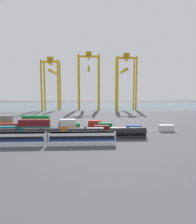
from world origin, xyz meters
TOP-DOWN VIEW (x-y plane):
  - ground_plane at (0.00, 40.00)m, footprint 420.00×420.00m
  - harbour_water at (0.00, 133.90)m, footprint 400.00×110.00m
  - passenger_train at (-0.93, -18.34)m, footprint 41.47×3.14m
  - freight_tank_row at (2.99, -10.73)m, footprint 57.22×2.77m
  - shipping_container_1 at (-23.19, 0.08)m, footprint 12.10×2.44m
  - shipping_container_2 at (-9.89, 0.08)m, footprint 12.10×2.44m
  - shipping_container_3 at (-9.89, 0.08)m, footprint 12.10×2.44m
  - shipping_container_4 at (3.40, 0.08)m, footprint 6.04×2.44m
  - shipping_container_5 at (3.40, 0.08)m, footprint 6.04×2.44m
  - shipping_container_6 at (16.69, 0.08)m, footprint 6.04×2.44m
  - shipping_container_7 at (29.98, 0.08)m, footprint 6.04×2.44m
  - shipping_container_8 at (43.27, 0.08)m, footprint 6.04×2.44m
  - shipping_container_11 at (-23.03, 6.52)m, footprint 12.10×2.44m
  - shipping_container_12 at (-9.11, 6.52)m, footprint 6.04×2.44m
  - shipping_container_13 at (4.81, 6.52)m, footprint 6.04×2.44m
  - shipping_container_14 at (18.72, 6.52)m, footprint 6.04×2.44m
  - shipping_container_15 at (-26.39, 12.97)m, footprint 6.04×2.44m
  - shipping_container_16 at (-26.39, 12.97)m, footprint 6.04×2.44m
  - shipping_container_17 at (-12.81, 12.97)m, footprint 12.10×2.44m
  - shipping_container_18 at (-12.81, 12.97)m, footprint 12.10×2.44m
  - shipping_container_19 at (0.77, 12.97)m, footprint 6.04×2.44m
  - shipping_container_20 at (14.35, 12.97)m, footprint 6.04×2.44m
  - gantry_crane_west at (-21.54, 100.76)m, footprint 15.68×37.75m
  - gantry_crane_central at (11.77, 100.31)m, footprint 19.22×35.66m
  - gantry_crane_east at (45.08, 100.29)m, footprint 18.13×34.32m

SIDE VIEW (x-z plane):
  - ground_plane at x=0.00m, z-range 0.00..0.00m
  - harbour_water at x=0.00m, z-range 0.00..0.01m
  - shipping_container_1 at x=-23.19m, z-range 0.00..2.60m
  - shipping_container_2 at x=-9.89m, z-range 0.00..2.60m
  - shipping_container_4 at x=3.40m, z-range 0.00..2.60m
  - shipping_container_6 at x=16.69m, z-range 0.00..2.60m
  - shipping_container_7 at x=29.98m, z-range 0.00..2.60m
  - shipping_container_8 at x=43.27m, z-range 0.00..2.60m
  - shipping_container_11 at x=-23.03m, z-range 0.00..2.60m
  - shipping_container_12 at x=-9.11m, z-range 0.00..2.60m
  - shipping_container_13 at x=4.81m, z-range 0.00..2.60m
  - shipping_container_14 at x=18.72m, z-range 0.00..2.60m
  - shipping_container_15 at x=-26.39m, z-range 0.00..2.60m
  - shipping_container_17 at x=-12.81m, z-range 0.00..2.60m
  - shipping_container_19 at x=0.77m, z-range 0.00..2.60m
  - shipping_container_20 at x=14.35m, z-range 0.00..2.60m
  - freight_tank_row at x=2.99m, z-range -0.14..4.10m
  - passenger_train at x=-0.93m, z-range 0.19..4.09m
  - shipping_container_3 at x=-9.89m, z-range 2.60..5.20m
  - shipping_container_5 at x=3.40m, z-range 2.60..5.20m
  - shipping_container_16 at x=-26.39m, z-range 2.60..5.20m
  - shipping_container_18 at x=-12.81m, z-range 2.60..5.20m
  - gantry_crane_west at x=-21.54m, z-range 5.15..50.60m
  - gantry_crane_east at x=45.08m, z-range 4.95..54.11m
  - gantry_crane_central at x=11.77m, z-range 5.28..55.46m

